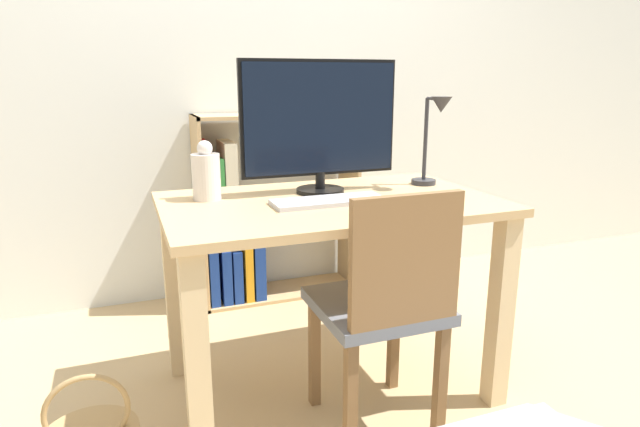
# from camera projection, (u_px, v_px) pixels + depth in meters

# --- Properties ---
(ground_plane) EXTENTS (10.00, 10.00, 0.00)m
(ground_plane) POSITION_uv_depth(u_px,v_px,m) (329.00, 385.00, 2.11)
(ground_plane) COLOR tan
(wall_back) EXTENTS (8.00, 0.05, 2.60)m
(wall_back) POSITION_uv_depth(u_px,v_px,m) (251.00, 54.00, 2.82)
(wall_back) COLOR silver
(wall_back) RESTS_ON ground_plane
(desk) EXTENTS (1.18, 0.74, 0.75)m
(desk) POSITION_uv_depth(u_px,v_px,m) (330.00, 239.00, 1.96)
(desk) COLOR tan
(desk) RESTS_ON ground_plane
(monitor) EXTENTS (0.61, 0.18, 0.49)m
(monitor) POSITION_uv_depth(u_px,v_px,m) (320.00, 122.00, 1.98)
(monitor) COLOR black
(monitor) RESTS_ON desk
(keyboard) EXTENTS (0.40, 0.14, 0.02)m
(keyboard) POSITION_uv_depth(u_px,v_px,m) (329.00, 201.00, 1.86)
(keyboard) COLOR #B2B2B7
(keyboard) RESTS_ON desk
(vase) EXTENTS (0.10, 0.10, 0.21)m
(vase) POSITION_uv_depth(u_px,v_px,m) (206.00, 174.00, 1.90)
(vase) COLOR silver
(vase) RESTS_ON desk
(desk_lamp) EXTENTS (0.10, 0.19, 0.36)m
(desk_lamp) POSITION_uv_depth(u_px,v_px,m) (434.00, 133.00, 2.09)
(desk_lamp) COLOR #2D2D33
(desk_lamp) RESTS_ON desk
(chair) EXTENTS (0.40, 0.40, 0.86)m
(chair) POSITION_uv_depth(u_px,v_px,m) (385.00, 303.00, 1.73)
(chair) COLOR slate
(chair) RESTS_ON ground_plane
(bookshelf) EXTENTS (0.86, 0.28, 1.00)m
(bookshelf) POSITION_uv_depth(u_px,v_px,m) (250.00, 223.00, 2.85)
(bookshelf) COLOR tan
(bookshelf) RESTS_ON ground_plane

